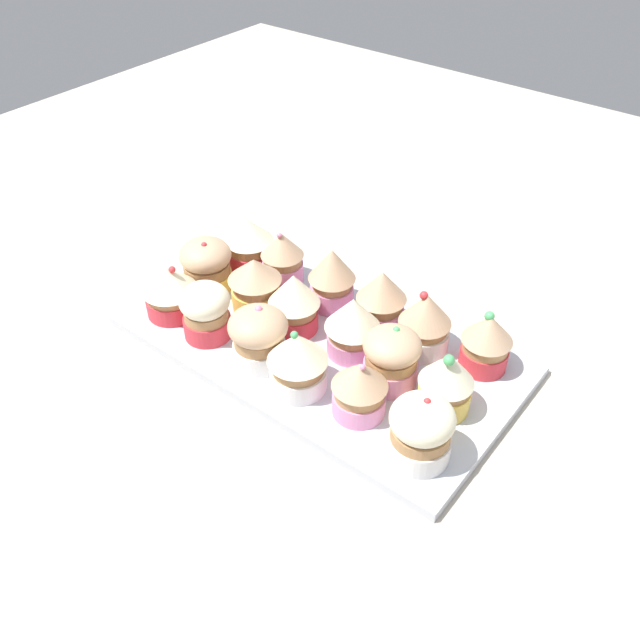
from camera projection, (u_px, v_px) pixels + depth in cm
name	position (u px, v px, depth cm)	size (l,w,h in cm)	color
ground_plane	(320.00, 357.00, 80.95)	(180.00, 180.00, 3.00)	#B2A899
baking_tray	(320.00, 344.00, 79.62)	(45.30, 24.67, 1.20)	silver
cupcake_0	(170.00, 290.00, 81.12)	(6.61, 6.61, 6.73)	#D1333D
cupcake_1	(206.00, 310.00, 77.85)	(5.78, 5.78, 6.90)	#D1333D
cupcake_2	(259.00, 336.00, 74.29)	(6.52, 6.52, 7.18)	white
cupcake_3	(298.00, 360.00, 71.00)	(6.41, 6.41, 7.58)	white
cupcake_4	(360.00, 387.00, 68.52)	(5.73, 5.73, 6.80)	pink
cupcake_5	(421.00, 429.00, 63.93)	(6.19, 6.19, 7.46)	white
cupcake_6	(206.00, 264.00, 85.08)	(6.39, 6.39, 6.95)	#EFC651
cupcake_7	(254.00, 284.00, 81.42)	(6.41, 6.41, 7.07)	#EFC651
cupcake_8	(296.00, 300.00, 78.73)	(6.04, 6.04, 7.47)	#D1333D
cupcake_9	(353.00, 325.00, 75.33)	(6.22, 6.22, 7.39)	pink
cupcake_10	(391.00, 357.00, 71.83)	(6.15, 6.15, 7.07)	pink
cupcake_11	(446.00, 381.00, 68.67)	(5.66, 5.66, 7.70)	#EFC651
cupcake_12	(249.00, 243.00, 88.47)	(6.38, 6.38, 7.12)	#D1333D
cupcake_13	(282.00, 257.00, 86.03)	(5.42, 5.42, 7.28)	pink
cupcake_14	(332.00, 276.00, 81.94)	(5.71, 5.71, 7.85)	pink
cupcake_15	(381.00, 298.00, 78.99)	(5.86, 5.86, 7.50)	pink
cupcake_16	(425.00, 322.00, 75.83)	(5.89, 5.89, 7.79)	white
cupcake_17	(487.00, 341.00, 73.64)	(5.52, 5.52, 7.32)	#D1333D
napkin	(596.00, 417.00, 71.28)	(10.21, 14.47, 0.60)	white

